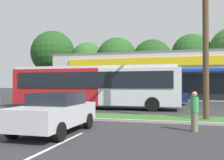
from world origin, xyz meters
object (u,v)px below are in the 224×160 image
city_bus (95,86)px  car_2 (161,96)px  utility_pole (202,18)px  car_0 (55,112)px  pedestrian_near_bench (195,111)px

city_bus → car_2: bearing=49.2°
utility_pole → car_0: bearing=-140.3°
city_bus → pedestrian_near_bench: (6.99, -8.24, -0.97)m
car_0 → car_2: car_0 is taller
car_2 → car_0: bearing=-100.3°
utility_pole → car_2: size_ratio=2.10×
car_0 → pedestrian_near_bench: bearing=108.1°
car_2 → city_bus: bearing=-130.2°
city_bus → car_0: bearing=-80.3°
utility_pole → pedestrian_near_bench: utility_pole is taller
pedestrian_near_bench → car_0: bearing=-123.5°
city_bus → car_2: (4.61, 5.46, -0.98)m
pedestrian_near_bench → city_bus: bearing=168.7°
city_bus → car_0: size_ratio=3.07×
pedestrian_near_bench → car_2: bearing=138.2°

